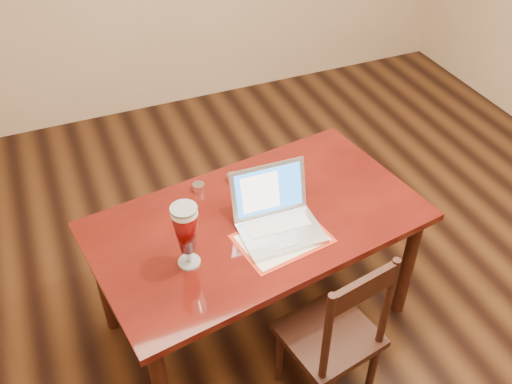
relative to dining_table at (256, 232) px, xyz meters
name	(u,v)px	position (x,y,z in m)	size (l,w,h in m)	color
ground	(345,307)	(0.48, -0.12, -0.65)	(5.00, 5.00, 0.00)	black
dining_table	(256,232)	(0.00, 0.00, 0.00)	(1.65, 1.09, 1.03)	#4F100A
dining_chair	(334,336)	(0.15, -0.53, -0.22)	(0.45, 0.44, 0.92)	black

